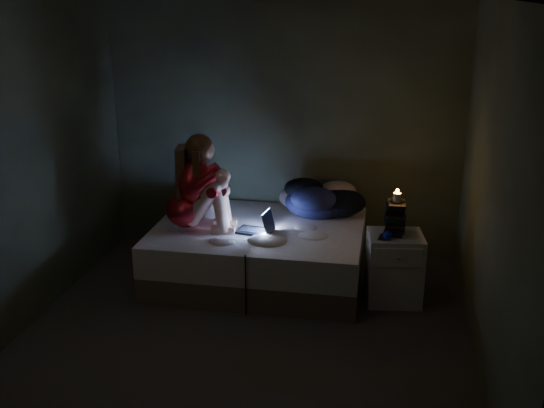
% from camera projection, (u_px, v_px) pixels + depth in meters
% --- Properties ---
extents(floor, '(3.60, 3.80, 0.02)m').
position_uv_depth(floor, '(244.00, 337.00, 5.25)').
color(floor, '#32302F').
rests_on(floor, ground).
extents(wall_back, '(3.60, 0.02, 2.60)m').
position_uv_depth(wall_back, '(283.00, 129.00, 6.61)').
color(wall_back, '#2F3526').
rests_on(wall_back, ground).
extents(wall_front, '(3.60, 0.02, 2.60)m').
position_uv_depth(wall_front, '(150.00, 297.00, 3.05)').
color(wall_front, '#2F3526').
rests_on(wall_front, ground).
extents(wall_left, '(0.02, 3.80, 2.60)m').
position_uv_depth(wall_left, '(18.00, 170.00, 5.14)').
color(wall_left, '#2F3526').
rests_on(wall_left, ground).
extents(wall_right, '(0.02, 3.80, 2.60)m').
position_uv_depth(wall_right, '(494.00, 196.00, 4.52)').
color(wall_right, '#2F3526').
rests_on(wall_right, ground).
extents(bed, '(1.94, 1.46, 0.53)m').
position_uv_depth(bed, '(259.00, 253.00, 6.20)').
color(bed, beige).
rests_on(bed, ground).
extents(pillow, '(0.47, 0.34, 0.14)m').
position_uv_depth(pillow, '(201.00, 206.00, 6.48)').
color(pillow, white).
rests_on(pillow, bed).
extents(woman, '(0.61, 0.44, 0.91)m').
position_uv_depth(woman, '(185.00, 182.00, 5.91)').
color(woman, maroon).
rests_on(woman, bed).
extents(laptop, '(0.35, 0.27, 0.23)m').
position_uv_depth(laptop, '(254.00, 220.00, 5.95)').
color(laptop, black).
rests_on(laptop, bed).
extents(clothes_pile, '(0.77, 0.70, 0.38)m').
position_uv_depth(clothes_pile, '(316.00, 196.00, 6.36)').
color(clothes_pile, '#131A3E').
rests_on(clothes_pile, bed).
extents(nightstand, '(0.53, 0.48, 0.63)m').
position_uv_depth(nightstand, '(394.00, 268.00, 5.76)').
color(nightstand, silver).
rests_on(nightstand, ground).
extents(book_stack, '(0.19, 0.25, 0.30)m').
position_uv_depth(book_stack, '(396.00, 218.00, 5.61)').
color(book_stack, black).
rests_on(book_stack, nightstand).
extents(candle, '(0.07, 0.07, 0.08)m').
position_uv_depth(candle, '(397.00, 197.00, 5.55)').
color(candle, beige).
rests_on(candle, book_stack).
extents(phone, '(0.11, 0.15, 0.01)m').
position_uv_depth(phone, '(382.00, 236.00, 5.60)').
color(phone, black).
rests_on(phone, nightstand).
extents(blue_orb, '(0.08, 0.08, 0.08)m').
position_uv_depth(blue_orb, '(386.00, 235.00, 5.54)').
color(blue_orb, '#0E1896').
rests_on(blue_orb, nightstand).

